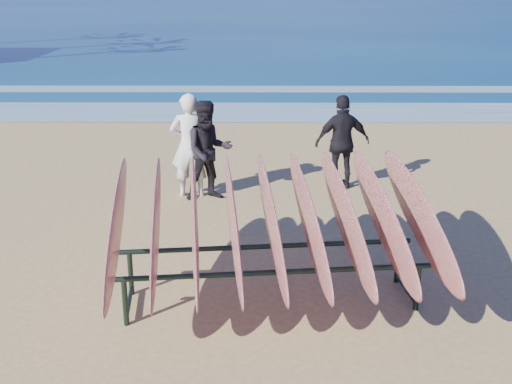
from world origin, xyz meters
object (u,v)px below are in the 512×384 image
surfboard_rack (271,221)px  person_dark_a (208,151)px  person_dark_b (342,142)px  person_white (190,145)px

surfboard_rack → person_dark_a: person_dark_a is taller
person_dark_b → surfboard_rack: bearing=62.0°
person_dark_a → person_dark_b: person_dark_a is taller
person_white → person_dark_b: 2.44m
surfboard_rack → person_white: (-1.20, 3.49, -0.10)m
person_dark_a → person_white: bearing=134.3°
person_white → person_dark_a: bearing=147.8°
person_white → person_dark_a: (0.30, -0.16, -0.04)m
surfboard_rack → person_white: 3.69m
surfboard_rack → person_dark_b: size_ratio=2.25×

